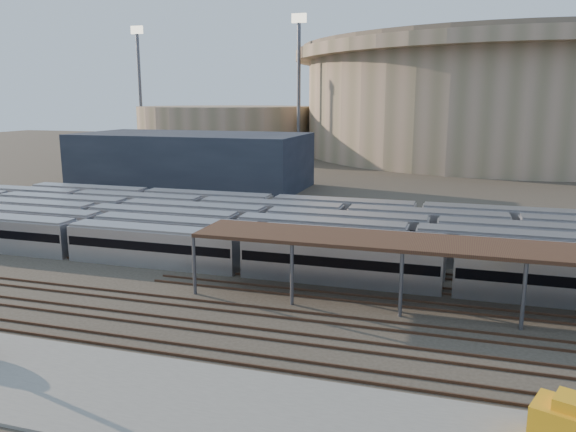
% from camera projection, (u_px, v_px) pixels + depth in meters
% --- Properties ---
extents(ground, '(420.00, 420.00, 0.00)m').
position_uv_depth(ground, '(280.00, 309.00, 44.07)').
color(ground, '#383026').
rests_on(ground, ground).
extents(apron, '(50.00, 9.00, 0.20)m').
position_uv_depth(apron, '(114.00, 392.00, 31.44)').
color(apron, gray).
rests_on(apron, ground).
extents(subway_trains, '(128.96, 23.90, 3.60)m').
position_uv_depth(subway_trains, '(327.00, 234.00, 61.18)').
color(subway_trains, silver).
rests_on(subway_trains, ground).
extents(empty_tracks, '(170.00, 9.62, 0.18)m').
position_uv_depth(empty_tracks, '(258.00, 333.00, 39.37)').
color(empty_tracks, '#4C3323').
rests_on(empty_tracks, ground).
extents(stadium, '(124.00, 124.00, 32.50)m').
position_uv_depth(stadium, '(507.00, 98.00, 164.58)').
color(stadium, '#9E836B').
rests_on(stadium, ground).
extents(secondary_arena, '(56.00, 56.00, 14.00)m').
position_uv_depth(secondary_arena, '(227.00, 128.00, 181.53)').
color(secondary_arena, '#9E836B').
rests_on(secondary_arena, ground).
extents(service_building, '(42.00, 20.00, 10.00)m').
position_uv_depth(service_building, '(192.00, 160.00, 104.56)').
color(service_building, '#1E232D').
rests_on(service_building, ground).
extents(floodlight_0, '(4.00, 1.00, 38.40)m').
position_uv_depth(floodlight_0, '(299.00, 82.00, 151.42)').
color(floodlight_0, '#525257').
rests_on(floodlight_0, ground).
extents(floodlight_1, '(4.00, 1.00, 38.40)m').
position_uv_depth(floodlight_1, '(140.00, 85.00, 176.55)').
color(floodlight_1, '#525257').
rests_on(floodlight_1, ground).
extents(floodlight_3, '(4.00, 1.00, 38.40)m').
position_uv_depth(floodlight_3, '(395.00, 86.00, 192.49)').
color(floodlight_3, '#525257').
rests_on(floodlight_3, ground).
extents(yellow_equipment, '(4.05, 3.29, 2.19)m').
position_uv_depth(yellow_equipment, '(573.00, 431.00, 25.67)').
color(yellow_equipment, orange).
rests_on(yellow_equipment, apron).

